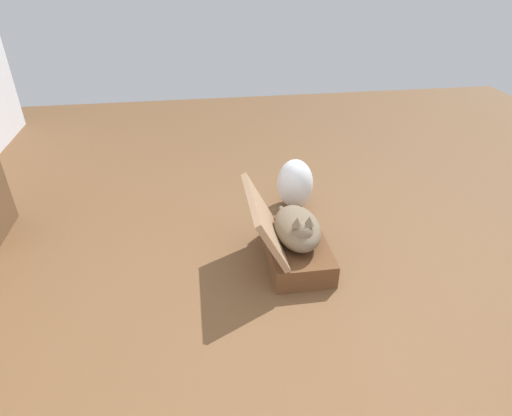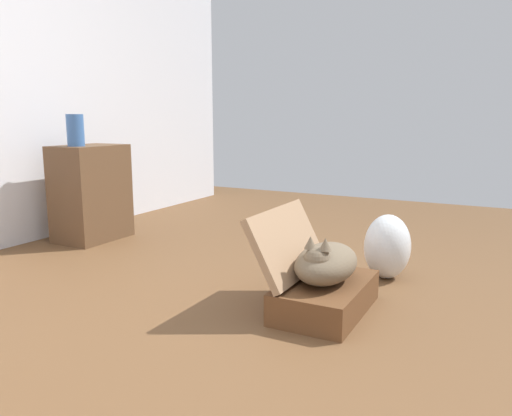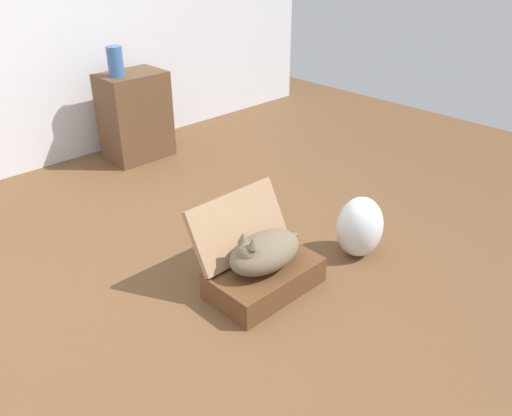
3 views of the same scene
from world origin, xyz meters
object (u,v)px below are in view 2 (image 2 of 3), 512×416
suitcase_base (325,297)px  side_table (91,193)px  vase_tall (75,130)px  plastic_bag_white (387,247)px  cat (325,263)px

suitcase_base → side_table: size_ratio=0.84×
vase_tall → plastic_bag_white: bearing=-83.9°
plastic_bag_white → vase_tall: bearing=96.1°
side_table → plastic_bag_white: bearing=-87.3°
suitcase_base → cat: (-0.01, 0.00, 0.17)m
cat → plastic_bag_white: cat is taller
side_table → vase_tall: vase_tall is taller
cat → side_table: (0.56, 2.07, 0.11)m
plastic_bag_white → side_table: size_ratio=0.52×
cat → suitcase_base: bearing=-1.8°
side_table → vase_tall: (-0.13, -0.02, 0.47)m
vase_tall → side_table: bearing=8.4°
plastic_bag_white → vase_tall: vase_tall is taller
suitcase_base → vase_tall: vase_tall is taller
cat → vase_tall: bearing=78.3°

